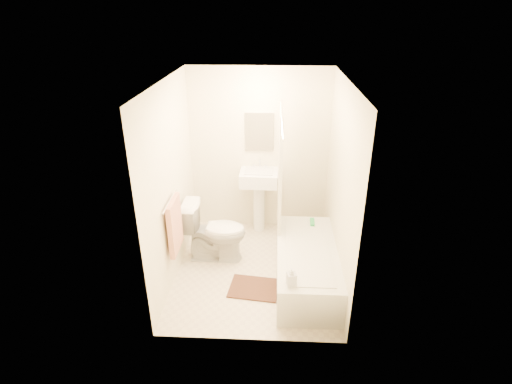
{
  "coord_description": "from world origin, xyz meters",
  "views": [
    {
      "loc": [
        0.22,
        -4.26,
        3.14
      ],
      "look_at": [
        0.0,
        0.25,
        1.0
      ],
      "focal_mm": 28.0,
      "sensor_mm": 36.0,
      "label": 1
    }
  ],
  "objects_px": {
    "sink": "(259,199)",
    "bath_mat": "(254,288)",
    "toilet": "(215,231)",
    "bathtub": "(306,265)",
    "soap_bottle": "(291,277)"
  },
  "relations": [
    {
      "from": "sink",
      "to": "bath_mat",
      "type": "xyz_separation_m",
      "value": [
        0.0,
        -1.41,
        -0.52
      ]
    },
    {
      "from": "toilet",
      "to": "bath_mat",
      "type": "xyz_separation_m",
      "value": [
        0.55,
        -0.65,
        -0.39
      ]
    },
    {
      "from": "sink",
      "to": "bath_mat",
      "type": "distance_m",
      "value": 1.5
    },
    {
      "from": "sink",
      "to": "soap_bottle",
      "type": "bearing_deg",
      "value": -76.03
    },
    {
      "from": "bathtub",
      "to": "soap_bottle",
      "type": "height_order",
      "value": "soap_bottle"
    },
    {
      "from": "bathtub",
      "to": "sink",
      "type": "bearing_deg",
      "value": 117.46
    },
    {
      "from": "bath_mat",
      "to": "bathtub",
      "type": "bearing_deg",
      "value": 16.51
    },
    {
      "from": "bathtub",
      "to": "bath_mat",
      "type": "distance_m",
      "value": 0.7
    },
    {
      "from": "bath_mat",
      "to": "soap_bottle",
      "type": "distance_m",
      "value": 0.85
    },
    {
      "from": "sink",
      "to": "soap_bottle",
      "type": "relative_size",
      "value": 5.01
    },
    {
      "from": "sink",
      "to": "bath_mat",
      "type": "bearing_deg",
      "value": -88.46
    },
    {
      "from": "toilet",
      "to": "bathtub",
      "type": "distance_m",
      "value": 1.29
    },
    {
      "from": "sink",
      "to": "bathtub",
      "type": "height_order",
      "value": "sink"
    },
    {
      "from": "sink",
      "to": "soap_bottle",
      "type": "height_order",
      "value": "sink"
    },
    {
      "from": "bath_mat",
      "to": "toilet",
      "type": "bearing_deg",
      "value": 130.26
    }
  ]
}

